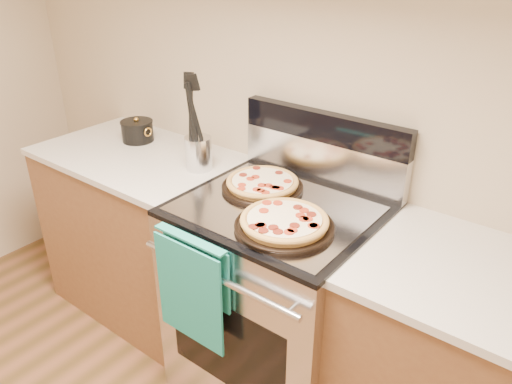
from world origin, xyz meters
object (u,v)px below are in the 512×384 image
Objects in this scene: pepperoni_pizza_front at (284,223)px; saucepan at (137,132)px; utensil_crock at (199,153)px; pepperoni_pizza_back at (262,184)px; range_body at (277,302)px.

saucepan is at bearing 165.85° from pepperoni_pizza_front.
pepperoni_pizza_front is 0.67m from utensil_crock.
pepperoni_pizza_back is 0.94× the size of pepperoni_pizza_front.
utensil_crock reaches higher than saucepan.
saucepan reaches higher than pepperoni_pizza_back.
pepperoni_pizza_front is at bearing -19.41° from utensil_crock.
pepperoni_pizza_back reaches higher than range_body.
range_body is at bearing -9.56° from utensil_crock.
saucepan is at bearing 171.62° from range_body.
range_body is at bearing -8.38° from saucepan.
range_body is 0.75m from utensil_crock.
pepperoni_pizza_back is 0.33m from pepperoni_pizza_front.
saucepan is (-0.87, 0.08, 0.01)m from pepperoni_pizza_back.
range_body is 2.71× the size of pepperoni_pizza_back.
utensil_crock is at bearing 170.44° from range_body.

